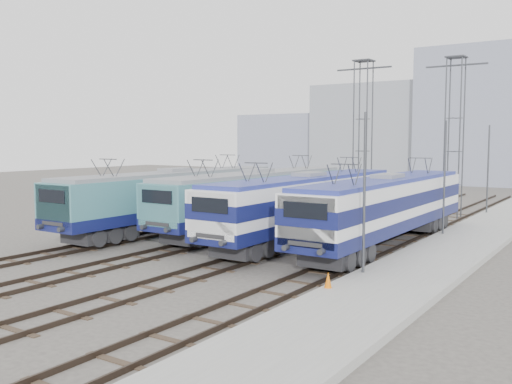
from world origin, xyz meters
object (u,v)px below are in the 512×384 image
at_px(locomotive_far_left, 173,195).
at_px(mast_rear, 488,171).
at_px(safety_cone, 328,280).
at_px(locomotive_center_right, 307,201).
at_px(locomotive_far_right, 386,204).
at_px(catenary_tower_east, 454,130).
at_px(catenary_tower_west, 363,130).
at_px(locomotive_center_left, 256,195).
at_px(mast_mid, 444,180).
at_px(mast_front, 364,197).

distance_m(locomotive_far_left, mast_rear, 24.17).
height_order(mast_rear, safety_cone, mast_rear).
distance_m(locomotive_center_right, locomotive_far_right, 4.54).
bearing_deg(catenary_tower_east, catenary_tower_west, -162.90).
distance_m(locomotive_center_left, safety_cone, 15.68).
bearing_deg(mast_mid, locomotive_center_right, -140.75).
height_order(mast_mid, mast_rear, same).
relative_size(catenary_tower_east, mast_front, 1.71).
relative_size(locomotive_center_right, mast_mid, 2.65).
bearing_deg(catenary_tower_west, safety_cone, -69.78).
xyz_separation_m(mast_mid, mast_rear, (0.00, 12.00, 0.00)).
xyz_separation_m(locomotive_far_right, catenary_tower_east, (-0.25, 14.57, 4.27)).
height_order(locomotive_far_right, safety_cone, locomotive_far_right).
distance_m(locomotive_far_left, catenary_tower_east, 21.69).
bearing_deg(catenary_tower_west, catenary_tower_east, 17.10).
relative_size(locomotive_far_left, locomotive_center_right, 1.01).
xyz_separation_m(locomotive_center_right, mast_rear, (6.35, 17.19, 1.13)).
bearing_deg(safety_cone, mast_front, 88.14).
xyz_separation_m(catenary_tower_east, safety_cone, (2.00, -25.08, -6.04)).
xyz_separation_m(locomotive_far_right, mast_mid, (1.85, 4.57, 1.12)).
distance_m(catenary_tower_west, safety_cone, 25.33).
bearing_deg(safety_cone, locomotive_far_left, 150.99).
distance_m(locomotive_center_left, catenary_tower_west, 12.76).
xyz_separation_m(catenary_tower_west, safety_cone, (8.50, -23.08, -6.04)).
xyz_separation_m(mast_front, safety_cone, (-0.10, -3.08, -2.90)).
distance_m(locomotive_center_right, safety_cone, 11.84).
bearing_deg(locomotive_center_right, locomotive_far_left, -170.91).
bearing_deg(locomotive_center_right, catenary_tower_east, 74.37).
height_order(locomotive_center_right, mast_mid, mast_mid).
bearing_deg(mast_rear, locomotive_far_right, -96.37).
distance_m(catenary_tower_west, mast_front, 22.00).
bearing_deg(locomotive_center_right, mast_rear, 69.72).
xyz_separation_m(catenary_tower_east, mast_front, (2.10, -22.00, -3.14)).
bearing_deg(mast_mid, safety_cone, -90.38).
distance_m(locomotive_far_left, mast_front, 16.30).
bearing_deg(mast_front, locomotive_center_left, 142.89).
distance_m(mast_rear, safety_cone, 27.24).
bearing_deg(mast_front, mast_rear, 90.00).
height_order(locomotive_far_left, mast_rear, mast_rear).
height_order(catenary_tower_west, mast_mid, catenary_tower_west).
bearing_deg(mast_rear, safety_cone, -90.21).
relative_size(locomotive_far_right, safety_cone, 30.81).
height_order(locomotive_center_right, locomotive_far_right, locomotive_far_right).
bearing_deg(mast_rear, mast_front, -90.00).
distance_m(locomotive_far_left, catenary_tower_west, 16.68).
bearing_deg(mast_rear, locomotive_center_right, -110.28).
bearing_deg(locomotive_far_left, locomotive_far_right, 8.69).
distance_m(locomotive_far_right, mast_front, 7.74).
bearing_deg(safety_cone, mast_rear, 89.79).
relative_size(mast_rear, safety_cone, 11.56).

